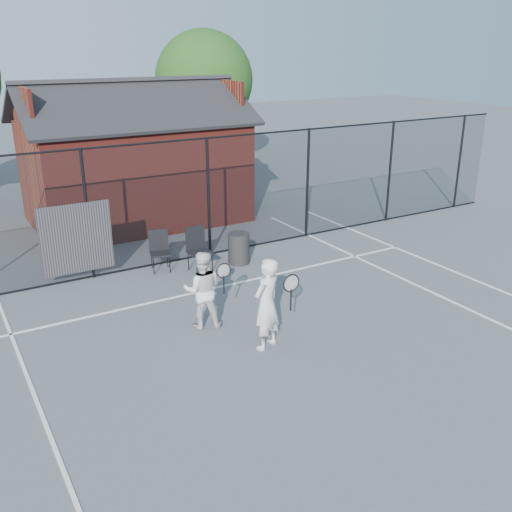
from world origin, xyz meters
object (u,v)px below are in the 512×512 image
player_front (267,304)px  waste_bin (239,248)px  clubhouse (135,168)px  chair_left (200,251)px  chair_right (160,252)px  player_back (202,290)px

player_front → waste_bin: size_ratio=2.18×
clubhouse → player_front: (-0.74, -8.80, -0.77)m
chair_left → chair_right: bearing=143.6°
player_back → waste_bin: (2.21, 2.60, -0.37)m
chair_left → chair_right: 0.95m
clubhouse → waste_bin: size_ratio=8.45×
chair_right → clubhouse: bearing=91.3°
player_back → waste_bin: 3.43m
chair_left → chair_right: (-0.80, 0.50, -0.04)m
chair_left → chair_right: size_ratio=1.09×
clubhouse → chair_left: clubhouse is taller
clubhouse → player_back: bearing=-100.3°
clubhouse → chair_left: 5.02m
player_front → chair_right: size_ratio=1.77×
player_front → waste_bin: player_front is taller
clubhouse → chair_left: bearing=-92.3°
chair_right → waste_bin: size_ratio=1.23×
chair_left → waste_bin: size_ratio=1.34×
player_back → chair_right: bearing=83.4°
chair_right → waste_bin: 1.92m
clubhouse → player_back: size_ratio=4.31×
chair_left → chair_right: chair_left is taller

